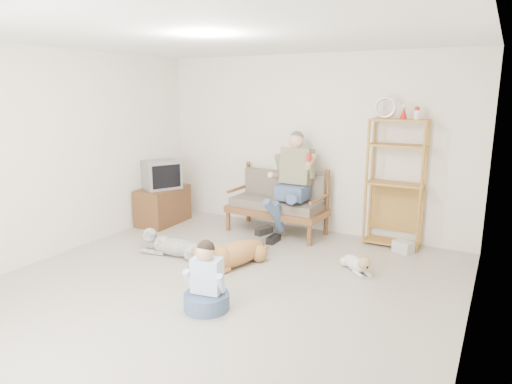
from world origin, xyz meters
The scene contains 16 objects.
floor centered at (0.00, 0.00, 0.00)m, with size 5.50×5.50×0.00m, color beige.
ceiling centered at (0.00, 0.00, 2.70)m, with size 5.50×5.50×0.00m, color white.
wall_back centered at (0.00, 2.75, 1.35)m, with size 5.00×5.00×0.00m, color silver.
wall_left centered at (-2.50, 0.00, 1.35)m, with size 5.50×5.50×0.00m, color silver.
wall_right centered at (2.50, 0.00, 1.35)m, with size 5.50×5.50×0.00m, color silver.
loveseat centered at (-0.35, 2.37, 0.49)m, with size 1.53×0.76×0.95m.
man centered at (-0.09, 2.14, 0.72)m, with size 0.60×0.86×1.39m.
etagere centered at (1.36, 2.55, 0.92)m, with size 0.79×0.35×2.09m.
book_stack centered at (1.57, 2.33, 0.08)m, with size 0.25×0.18×0.16m, color white.
tv_stand centered at (-2.23, 1.86, 0.30)m, with size 0.53×0.92×0.60m.
crt_tv centered at (-2.19, 1.82, 0.83)m, with size 0.65×0.69×0.46m.
wall_outlet centered at (-1.25, 2.73, 0.30)m, with size 0.12×0.02×0.08m, color white.
golden_retriever centered at (-0.22, 0.72, 0.17)m, with size 0.58×1.36×0.42m.
shaggy_dog centered at (-1.14, 0.73, 0.14)m, with size 1.13×0.37×0.34m.
terrier centered at (1.22, 1.36, 0.10)m, with size 0.51×0.49×0.24m.
child centered at (0.17, -0.32, 0.26)m, with size 0.46×0.46×0.73m.
Camera 1 is at (2.65, -3.81, 2.16)m, focal length 32.00 mm.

